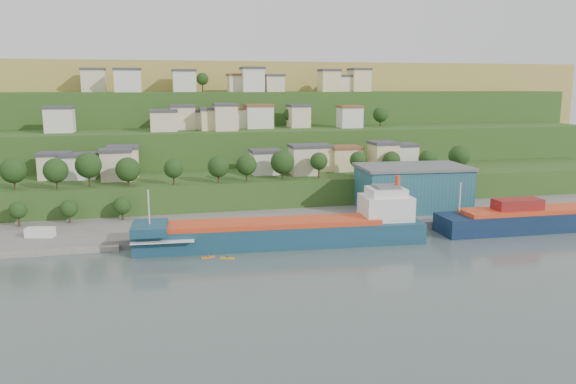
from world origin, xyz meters
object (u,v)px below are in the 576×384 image
object	(u,v)px
cargo_ship_far	(559,218)
warehouse	(412,187)
caravan	(40,234)
kayak_orange	(208,257)
cargo_ship_near	(291,233)

from	to	relation	value
cargo_ship_far	warehouse	distance (m)	39.35
warehouse	caravan	xyz separation A→B (m)	(-99.47, -8.06, -5.72)
kayak_orange	caravan	bearing A→B (deg)	141.92
cargo_ship_far	caravan	size ratio (longest dim) A/B	9.64
warehouse	kayak_orange	size ratio (longest dim) A/B	10.20
caravan	kayak_orange	xyz separation A→B (m)	(37.82, -19.27, -2.49)
cargo_ship_near	kayak_orange	world-z (taller)	cargo_ship_near
kayak_orange	warehouse	bearing A→B (deg)	12.83
cargo_ship_near	cargo_ship_far	distance (m)	73.04
cargo_ship_near	kayak_orange	xyz separation A→B (m)	(-20.30, -6.23, -2.58)
caravan	warehouse	bearing A→B (deg)	18.47
cargo_ship_near	cargo_ship_far	bearing A→B (deg)	2.48
cargo_ship_near	cargo_ship_far	world-z (taller)	cargo_ship_near
cargo_ship_far	warehouse	size ratio (longest dim) A/B	1.94
caravan	kayak_orange	size ratio (longest dim) A/B	2.05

